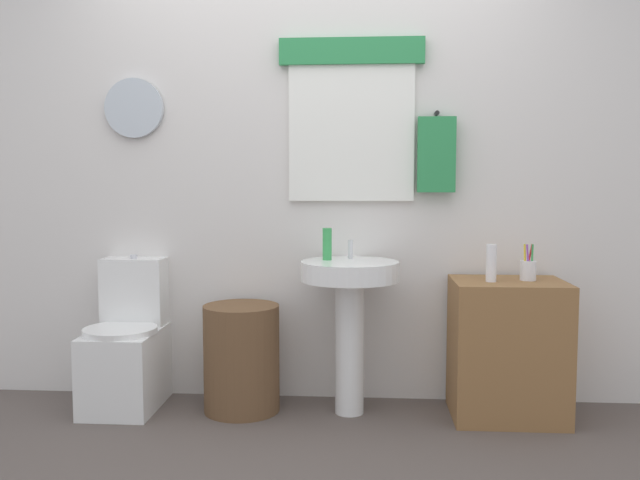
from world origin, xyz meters
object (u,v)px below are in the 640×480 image
laundry_hamper (242,358)px  soap_bottle (327,244)px  pedestal_sink (350,300)px  toothbrush_cup (528,270)px  lotion_bottle (491,263)px  toilet (127,350)px  wooden_cabinet (507,349)px

laundry_hamper → soap_bottle: 0.75m
pedestal_sink → toothbrush_cup: bearing=1.3°
lotion_bottle → toothbrush_cup: lotion_bottle is taller
toilet → soap_bottle: 1.22m
pedestal_sink → toothbrush_cup: (0.91, 0.02, 0.16)m
toilet → toothbrush_cup: size_ratio=4.35×
pedestal_sink → lotion_bottle: size_ratio=4.25×
wooden_cabinet → lotion_bottle: 0.46m
wooden_cabinet → laundry_hamper: bearing=180.0°
toothbrush_cup → wooden_cabinet: bearing=-168.6°
soap_bottle → lotion_bottle: bearing=-6.2°
laundry_hamper → pedestal_sink: pedestal_sink is taller
laundry_hamper → soap_bottle: bearing=6.4°
toilet → toothbrush_cup: 2.15m
toilet → soap_bottle: soap_bottle is taller
laundry_hamper → toothbrush_cup: toothbrush_cup is taller
pedestal_sink → wooden_cabinet: (0.81, 0.00, -0.24)m
soap_bottle → lotion_bottle: size_ratio=0.89×
laundry_hamper → pedestal_sink: bearing=0.0°
toilet → soap_bottle: (1.08, 0.01, 0.58)m
soap_bottle → toothbrush_cup: 1.03m
pedestal_sink → wooden_cabinet: size_ratio=1.13×
toilet → toothbrush_cup: (2.10, -0.02, 0.46)m
soap_bottle → toothbrush_cup: (1.03, -0.03, -0.12)m
soap_bottle → wooden_cabinet: bearing=-3.1°
laundry_hamper → soap_bottle: size_ratio=3.36×
lotion_bottle → laundry_hamper: bearing=178.2°
toilet → wooden_cabinet: (2.00, -0.04, 0.05)m
toilet → wooden_cabinet: size_ratio=1.14×
lotion_bottle → wooden_cabinet: bearing=22.1°
toilet → lotion_bottle: 1.97m
soap_bottle → lotion_bottle: 0.84m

